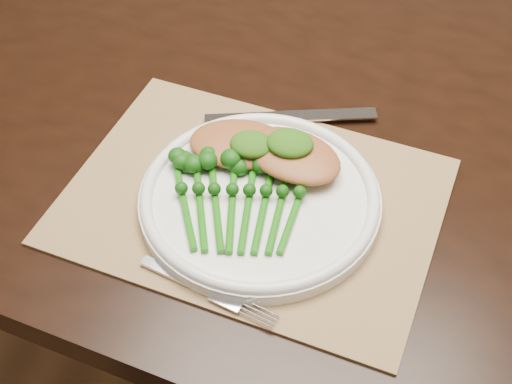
% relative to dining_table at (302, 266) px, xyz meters
% --- Properties ---
extents(dining_table, '(1.70, 1.10, 0.75)m').
position_rel_dining_table_xyz_m(dining_table, '(0.00, 0.00, 0.00)').
color(dining_table, black).
rests_on(dining_table, ground).
extents(placemat, '(0.48, 0.38, 0.00)m').
position_rel_dining_table_xyz_m(placemat, '(-0.04, -0.19, 0.37)').
color(placemat, olive).
rests_on(placemat, dining_table).
extents(dinner_plate, '(0.29, 0.29, 0.03)m').
position_rel_dining_table_xyz_m(dinner_plate, '(-0.03, -0.20, 0.39)').
color(dinner_plate, silver).
rests_on(dinner_plate, placemat).
extents(knife, '(0.23, 0.09, 0.01)m').
position_rel_dining_table_xyz_m(knife, '(-0.05, -0.05, 0.38)').
color(knife, silver).
rests_on(knife, placemat).
extents(fork, '(0.17, 0.06, 0.01)m').
position_rel_dining_table_xyz_m(fork, '(-0.04, -0.34, 0.38)').
color(fork, silver).
rests_on(fork, placemat).
extents(chicken_fillet_left, '(0.14, 0.10, 0.03)m').
position_rel_dining_table_xyz_m(chicken_fillet_left, '(-0.07, -0.13, 0.41)').
color(chicken_fillet_left, '#9B592D').
rests_on(chicken_fillet_left, dinner_plate).
extents(chicken_fillet_right, '(0.15, 0.12, 0.03)m').
position_rel_dining_table_xyz_m(chicken_fillet_right, '(-0.00, -0.14, 0.41)').
color(chicken_fillet_right, '#9B592D').
rests_on(chicken_fillet_right, dinner_plate).
extents(pesto_dollop_left, '(0.05, 0.05, 0.02)m').
position_rel_dining_table_xyz_m(pesto_dollop_left, '(-0.05, -0.15, 0.42)').
color(pesto_dollop_left, '#194109').
rests_on(pesto_dollop_left, chicken_fillet_left).
extents(pesto_dollop_right, '(0.06, 0.05, 0.02)m').
position_rel_dining_table_xyz_m(pesto_dollop_right, '(-0.01, -0.14, 0.43)').
color(pesto_dollop_right, '#194109').
rests_on(pesto_dollop_right, chicken_fillet_right).
extents(broccolini_bundle, '(0.18, 0.20, 0.04)m').
position_rel_dining_table_xyz_m(broccolini_bundle, '(-0.04, -0.23, 0.40)').
color(broccolini_bundle, '#17610C').
rests_on(broccolini_bundle, dinner_plate).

